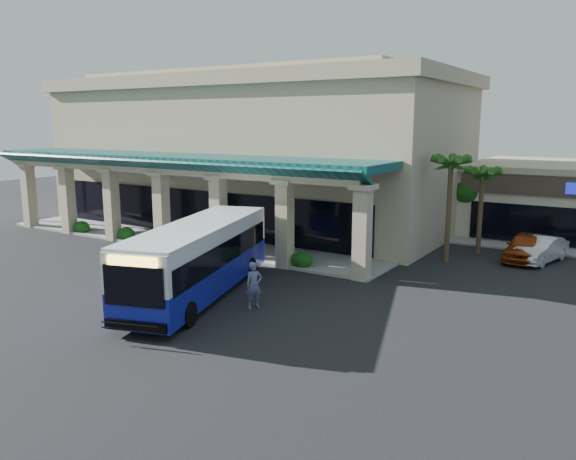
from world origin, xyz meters
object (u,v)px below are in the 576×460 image
Objects in this scene: car_white at (540,250)px; transit_bus at (199,260)px; pedestrian at (254,285)px; car_silver at (525,247)px.

transit_bus is at bearing -113.95° from car_white.
pedestrian is at bearing -105.63° from car_white.
car_white is (8.89, 14.93, -0.28)m from pedestrian.
transit_bus is 18.56m from car_silver.
transit_bus is 2.56× the size of car_silver.
transit_bus is 5.92× the size of pedestrian.
car_white is at bearing 2.41° from car_silver.
car_silver is 1.06× the size of car_white.
pedestrian reaches higher than car_silver.
pedestrian is at bearing -20.11° from transit_bus.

